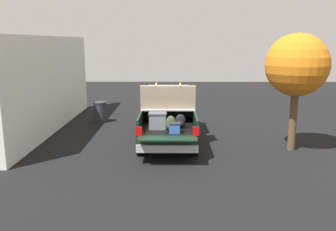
% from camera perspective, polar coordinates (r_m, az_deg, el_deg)
% --- Properties ---
extents(ground_plane, '(40.00, 40.00, 0.00)m').
position_cam_1_polar(ground_plane, '(13.60, 0.03, -4.01)').
color(ground_plane, black).
extents(pickup_truck, '(6.05, 2.06, 2.23)m').
position_cam_1_polar(pickup_truck, '(13.73, 0.04, 0.33)').
color(pickup_truck, black).
rests_on(pickup_truck, ground_plane).
extents(building_facade, '(10.08, 0.36, 3.96)m').
position_cam_1_polar(building_facade, '(15.75, -18.24, 4.93)').
color(building_facade, white).
rests_on(building_facade, ground_plane).
extents(tree_background, '(2.12, 2.12, 4.03)m').
position_cam_1_polar(tree_background, '(12.65, 20.25, 7.60)').
color(tree_background, brown).
rests_on(tree_background, ground_plane).
extents(trash_can, '(0.60, 0.60, 0.98)m').
position_cam_1_polar(trash_can, '(16.75, -10.98, 0.56)').
color(trash_can, '#2D2D33').
rests_on(trash_can, ground_plane).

